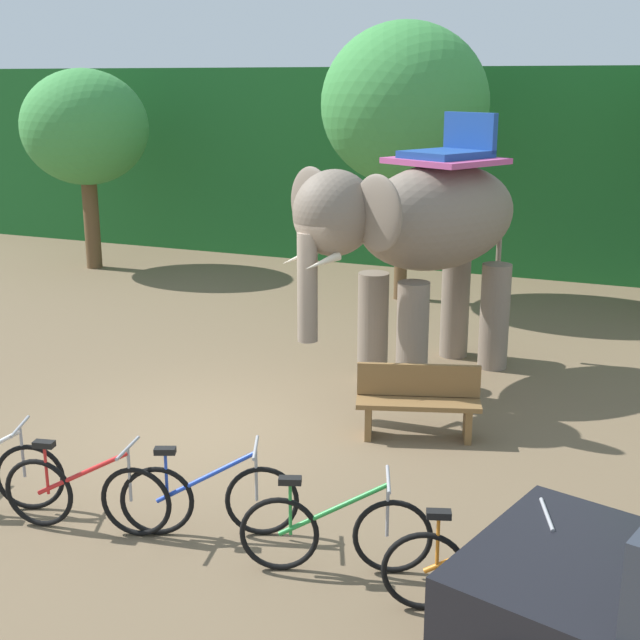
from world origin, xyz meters
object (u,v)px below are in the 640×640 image
bike_red (86,494)px  bike_orange (486,570)px  bike_blue (209,498)px  bike_green (335,532)px  tree_right (405,105)px  tree_far_left (85,128)px  elephant (423,230)px  wooden_bench (418,399)px

bike_red → bike_orange: 3.83m
bike_blue → bike_orange: 2.71m
bike_green → bike_blue: bearing=174.3°
tree_right → bike_blue: bearing=-83.3°
tree_right → tree_far_left: bearing=179.3°
elephant → bike_blue: size_ratio=2.59×
tree_far_left → wooden_bench: bearing=-34.2°
elephant → bike_green: bearing=-81.5°
bike_green → wooden_bench: bearing=93.3°
bike_orange → wooden_bench: (-1.54, 3.31, 0.09)m
wooden_bench → elephant: bearing=106.2°
bike_red → wooden_bench: bearing=56.5°
tree_right → bike_blue: tree_right is taller
tree_far_left → wooden_bench: tree_far_left is taller
tree_far_left → bike_green: bearing=-44.7°
elephant → wooden_bench: size_ratio=2.66×
bike_red → bike_blue: (1.13, 0.39, 0.00)m
bike_red → wooden_bench: 4.15m
wooden_bench → bike_green: bearing=-86.7°
tree_far_left → bike_orange: 15.30m
bike_blue → bike_green: 1.35m
bike_orange → bike_red: bearing=-177.7°
tree_far_left → bike_blue: (8.59, -9.71, -2.79)m
tree_far_left → bike_orange: size_ratio=2.73×
bike_green → bike_orange: 1.36m
tree_right → bike_red: (0.00, -10.01, -3.37)m
elephant → bike_red: size_ratio=2.46×
bike_red → bike_blue: bearing=18.9°
bike_red → bike_green: 2.49m
tree_far_left → bike_blue: 13.26m
bike_blue → bike_orange: same height
tree_right → bike_red: size_ratio=3.15×
tree_right → elephant: (1.70, -4.50, -1.56)m
bike_green → wooden_bench: 3.21m
bike_blue → bike_green: size_ratio=0.98×
tree_right → elephant: size_ratio=1.28×
bike_red → bike_orange: size_ratio=1.03×
bike_orange → wooden_bench: bearing=115.0°
bike_green → tree_right: bearing=104.3°
bike_green → elephant: bearing=98.5°
elephant → bike_green: elephant is taller
tree_far_left → bike_red: 12.86m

